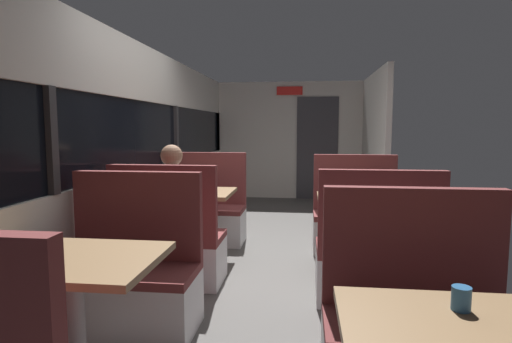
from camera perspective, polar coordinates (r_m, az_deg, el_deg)
ground_plane at (r=4.34m, az=2.27°, el=-13.09°), size 3.30×9.20×0.02m
carriage_window_panel_left at (r=4.47m, az=-16.58°, el=1.86°), size 0.09×8.48×2.30m
carriage_end_bulkhead at (r=8.29m, az=4.99°, el=4.16°), size 2.90×0.11×2.30m
carriage_aisle_panel_right at (r=7.19m, az=15.87°, el=3.75°), size 0.08×2.40×2.30m
dining_table_near_window at (r=2.47m, az=-23.74°, el=-12.87°), size 0.90×0.70×0.74m
bench_near_window_facing_entry at (r=3.15m, az=-16.84°, el=-14.40°), size 0.95×0.50×1.10m
dining_table_mid_window at (r=4.50m, az=-9.00°, el=-3.94°), size 0.90×0.70×0.74m
bench_mid_window_facing_end at (r=3.92m, az=-11.73°, el=-10.19°), size 0.95×0.50×1.10m
bench_mid_window_facing_entry at (r=5.22m, az=-6.85°, el=-5.99°), size 0.95×0.50×1.10m
bench_front_aisle_facing_entry at (r=2.44m, az=21.17°, el=-20.94°), size 0.95×0.50×1.10m
dining_table_rear_aisle at (r=4.17m, az=14.66°, el=-4.85°), size 0.90×0.70×0.74m
bench_rear_aisle_facing_end at (r=3.58m, az=16.08°, el=-11.88°), size 0.95×0.50×1.10m
bench_rear_aisle_facing_entry at (r=4.92m, az=13.45°, el=-6.87°), size 0.95×0.50×1.10m
seated_passenger at (r=3.93m, az=-11.47°, el=-6.98°), size 0.47×0.55×1.26m
coffee_cup_primary at (r=1.79m, az=26.30°, el=-15.34°), size 0.07×0.07×0.09m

